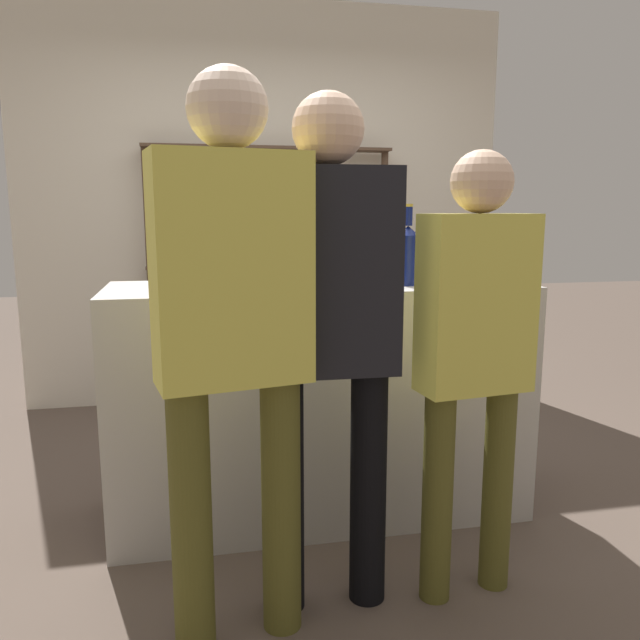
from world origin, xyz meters
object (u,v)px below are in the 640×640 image
(counter_bottle_1, at_px, (247,253))
(customer_center, at_px, (328,319))
(customer_left, at_px, (233,321))
(cork_jar, at_px, (448,266))
(counter_bottle_2, at_px, (282,252))
(wine_glass, at_px, (179,258))
(customer_right, at_px, (475,342))
(counter_bottle_0, at_px, (408,254))

(counter_bottle_1, xyz_separation_m, customer_center, (0.19, -0.77, -0.16))
(customer_left, bearing_deg, cork_jar, -64.55)
(counter_bottle_2, xyz_separation_m, wine_glass, (-0.46, -0.04, -0.02))
(wine_glass, height_order, customer_right, customer_right)
(counter_bottle_0, distance_m, customer_left, 1.07)
(customer_center, bearing_deg, counter_bottle_2, 3.66)
(counter_bottle_0, distance_m, customer_center, 0.77)
(counter_bottle_0, height_order, counter_bottle_2, counter_bottle_2)
(counter_bottle_0, relative_size, counter_bottle_1, 0.98)
(cork_jar, bearing_deg, wine_glass, 170.55)
(wine_glass, height_order, customer_left, customer_left)
(counter_bottle_2, relative_size, cork_jar, 2.25)
(counter_bottle_2, distance_m, cork_jar, 0.74)
(counter_bottle_2, height_order, customer_left, customer_left)
(wine_glass, bearing_deg, counter_bottle_1, -5.80)
(wine_glass, bearing_deg, cork_jar, -9.45)
(counter_bottle_0, distance_m, counter_bottle_2, 0.57)
(counter_bottle_2, xyz_separation_m, customer_left, (-0.29, -0.97, -0.14))
(counter_bottle_0, xyz_separation_m, wine_glass, (-0.96, 0.22, -0.02))
(counter_bottle_1, relative_size, counter_bottle_2, 1.01)
(customer_center, bearing_deg, wine_glass, 33.00)
(counter_bottle_0, relative_size, cork_jar, 2.23)
(cork_jar, height_order, customer_center, customer_center)
(counter_bottle_2, bearing_deg, counter_bottle_0, -27.57)
(wine_glass, bearing_deg, counter_bottle_2, 5.53)
(wine_glass, bearing_deg, customer_right, -40.19)
(counter_bottle_1, xyz_separation_m, counter_bottle_2, (0.17, 0.07, 0.00))
(cork_jar, bearing_deg, customer_right, -104.60)
(counter_bottle_2, height_order, cork_jar, counter_bottle_2)
(cork_jar, distance_m, customer_center, 0.91)
(counter_bottle_1, relative_size, customer_left, 0.20)
(counter_bottle_2, xyz_separation_m, customer_right, (0.53, -0.88, -0.26))
(customer_right, bearing_deg, wine_glass, 42.60)
(customer_right, distance_m, customer_left, 0.84)
(cork_jar, bearing_deg, counter_bottle_1, 169.35)
(counter_bottle_2, bearing_deg, customer_left, -106.67)
(counter_bottle_0, distance_m, cork_jar, 0.21)
(cork_jar, relative_size, customer_left, 0.09)
(cork_jar, bearing_deg, customer_center, -137.97)
(counter_bottle_1, relative_size, wine_glass, 2.24)
(customer_right, bearing_deg, counter_bottle_0, -4.59)
(counter_bottle_1, xyz_separation_m, customer_left, (-0.12, -0.89, -0.14))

